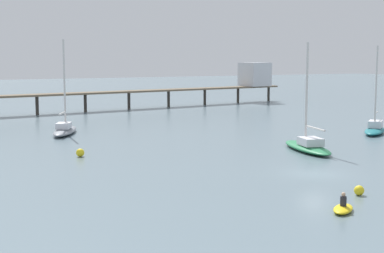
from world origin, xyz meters
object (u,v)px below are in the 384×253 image
Objects in this scene: sailboat_green at (308,145)px; mooring_buoy_mid at (80,153)px; sailboat_gray at (65,129)px; mooring_buoy_inner at (359,190)px; dinghy_yellow at (343,208)px; pier at (187,82)px; sailboat_teal at (375,128)px.

mooring_buoy_mid is at bearing 160.11° from sailboat_green.
sailboat_gray is 38.31m from mooring_buoy_inner.
sailboat_green is 21.27m from dinghy_yellow.
sailboat_green is 21.05m from mooring_buoy_mid.
sailboat_green is at bearing 60.80° from mooring_buoy_inner.
pier is 126.63× the size of mooring_buoy_inner.
sailboat_teal reaches higher than pier.
sailboat_gray is at bearing 96.90° from dinghy_yellow.
sailboat_teal is 15.61× the size of mooring_buoy_inner.
sailboat_green reaches higher than mooring_buoy_inner.
sailboat_teal is at bearing -2.15° from mooring_buoy_mid.
sailboat_teal is (1.31, -43.82, -3.64)m from pier.
mooring_buoy_mid reaches higher than mooring_buoy_inner.
mooring_buoy_inner is at bearing -62.92° from mooring_buoy_mid.
dinghy_yellow is at bearing -83.10° from sailboat_gray.
mooring_buoy_mid is at bearing -100.87° from sailboat_gray.
pier is 51.62m from sailboat_green.
sailboat_gray is 27.96m from sailboat_green.
sailboat_teal is 31.28m from mooring_buoy_inner.
sailboat_green is at bearing -105.21° from pier.
pier is at bearing 42.03° from sailboat_gray.
sailboat_teal is 15.94m from sailboat_green.
sailboat_teal is at bearing 40.99° from dinghy_yellow.
sailboat_teal is 0.99× the size of sailboat_green.
pier reaches higher than mooring_buoy_inner.
sailboat_gray reaches higher than pier.
sailboat_teal reaches higher than mooring_buoy_inner.
pier is at bearing 51.94° from mooring_buoy_mid.
sailboat_gray reaches higher than dinghy_yellow.
sailboat_teal is at bearing 42.01° from mooring_buoy_inner.
dinghy_yellow is (-25.58, -67.19, -4.07)m from pier.
sailboat_teal is at bearing -27.38° from sailboat_gray.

